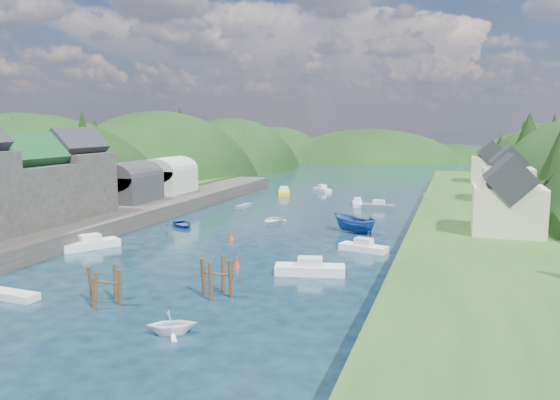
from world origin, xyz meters
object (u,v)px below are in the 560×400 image
(piling_cluster_near, at_px, (105,289))
(channel_buoy_near, at_px, (237,263))
(channel_buoy_far, at_px, (231,237))
(piling_cluster_far, at_px, (217,281))

(piling_cluster_near, xyz_separation_m, channel_buoy_near, (5.61, 13.02, -0.68))
(channel_buoy_near, bearing_deg, channel_buoy_far, 115.53)
(channel_buoy_near, bearing_deg, piling_cluster_near, -113.32)
(piling_cluster_near, bearing_deg, channel_buoy_near, 66.68)
(piling_cluster_near, relative_size, channel_buoy_far, 3.13)
(channel_buoy_near, height_order, channel_buoy_far, same)
(piling_cluster_near, distance_m, channel_buoy_far, 24.37)
(channel_buoy_near, xyz_separation_m, channel_buoy_far, (-5.42, 11.34, 0.00))
(piling_cluster_near, height_order, piling_cluster_far, piling_cluster_far)
(piling_cluster_far, distance_m, channel_buoy_far, 21.24)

